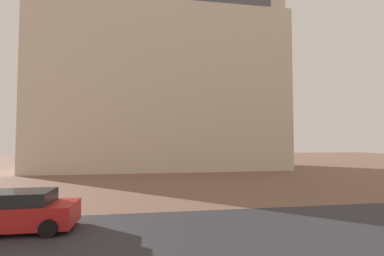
{
  "coord_description": "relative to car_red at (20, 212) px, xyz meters",
  "views": [
    {
      "loc": [
        -2.42,
        -2.39,
        3.43
      ],
      "look_at": [
        -0.22,
        11.18,
        4.07
      ],
      "focal_mm": 25.6,
      "sensor_mm": 36.0,
      "label": 1
    }
  ],
  "objects": [
    {
      "name": "landmark_building",
      "position": [
        6.88,
        22.67,
        10.52
      ],
      "size": [
        29.54,
        10.42,
        35.84
      ],
      "color": "beige",
      "rests_on": "ground_plane"
    },
    {
      "name": "street_asphalt_strip",
      "position": [
        7.21,
        -1.48,
        -0.72
      ],
      "size": [
        120.0,
        6.75,
        0.0
      ],
      "primitive_type": "cube",
      "color": "#2D2D33",
      "rests_on": "ground_plane"
    },
    {
      "name": "car_red",
      "position": [
        0.0,
        0.0,
        0.0
      ],
      "size": [
        4.05,
        2.04,
        1.51
      ],
      "color": "red",
      "rests_on": "ground_plane"
    },
    {
      "name": "ground_plane",
      "position": [
        7.21,
        0.94,
        -0.73
      ],
      "size": [
        120.0,
        120.0,
        0.0
      ],
      "primitive_type": "plane",
      "color": "brown"
    }
  ]
}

